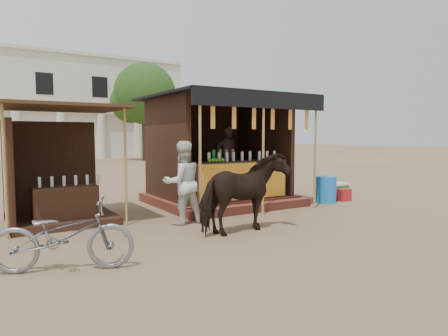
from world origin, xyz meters
name	(u,v)px	position (x,y,z in m)	size (l,w,h in m)	color
ground	(271,235)	(0.00, 0.00, 0.00)	(120.00, 120.00, 0.00)	#846B4C
main_stall	(222,164)	(1.02, 3.36, 1.03)	(3.60, 3.61, 2.78)	brown
secondary_stall	(51,181)	(-3.17, 3.24, 0.85)	(2.40, 2.40, 2.38)	#371F14
cow	(244,193)	(-0.32, 0.37, 0.74)	(0.80, 1.75, 1.48)	black
motorbike	(64,235)	(-3.52, -0.06, 0.47)	(0.63, 1.80, 0.95)	gray
bystander	(182,183)	(-0.94, 1.67, 0.84)	(0.81, 0.63, 1.68)	silver
blue_barrel	(326,189)	(3.45, 2.00, 0.35)	(0.57, 0.57, 0.70)	blue
red_crate	(341,195)	(4.07, 2.00, 0.16)	(0.35, 0.41, 0.33)	#AA1C1D
cooler	(336,191)	(4.12, 2.25, 0.23)	(0.66, 0.46, 0.46)	#1B7D32
background_building	(11,108)	(-2.00, 29.94, 3.98)	(26.00, 7.45, 8.18)	silver
tree	(142,96)	(5.81, 22.14, 4.63)	(4.50, 4.40, 7.00)	#382314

